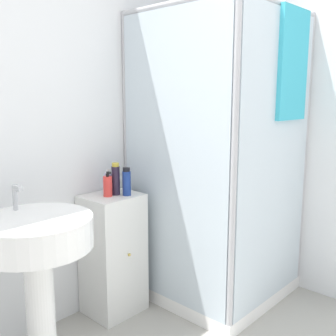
{
  "coord_description": "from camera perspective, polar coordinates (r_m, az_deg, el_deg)",
  "views": [
    {
      "loc": [
        -1.06,
        -0.44,
        1.43
      ],
      "look_at": [
        0.61,
        1.12,
        1.02
      ],
      "focal_mm": 42.0,
      "sensor_mm": 36.0,
      "label": 1
    }
  ],
  "objects": [
    {
      "name": "wall_back",
      "position": [
        2.39,
        -20.67,
        5.29
      ],
      "size": [
        6.4,
        0.06,
        2.5
      ],
      "primitive_type": "cube",
      "color": "silver",
      "rests_on": "ground_plane"
    },
    {
      "name": "shower_enclosure",
      "position": [
        2.84,
        7.52,
        -8.15
      ],
      "size": [
        0.94,
        0.97,
        1.99
      ],
      "color": "white",
      "rests_on": "ground_plane"
    },
    {
      "name": "shampoo_bottle_tall_black",
      "position": [
        2.55,
        -7.59,
        -1.63
      ],
      "size": [
        0.05,
        0.05,
        0.21
      ],
      "color": "#281E33",
      "rests_on": "vanity_cabinet"
    },
    {
      "name": "sink",
      "position": [
        2.03,
        -18.48,
        -11.68
      ],
      "size": [
        0.54,
        0.54,
        1.0
      ],
      "color": "white",
      "rests_on": "ground_plane"
    },
    {
      "name": "soap_dispenser",
      "position": [
        2.52,
        -8.74,
        -2.6
      ],
      "size": [
        0.06,
        0.06,
        0.16
      ],
      "color": "red",
      "rests_on": "vanity_cabinet"
    },
    {
      "name": "shampoo_bottle_blue",
      "position": [
        2.53,
        -6.03,
        -2.03
      ],
      "size": [
        0.05,
        0.05,
        0.18
      ],
      "color": "navy",
      "rests_on": "vanity_cabinet"
    },
    {
      "name": "lotion_bottle_white",
      "position": [
        2.61,
        -8.67,
        -2.16
      ],
      "size": [
        0.05,
        0.05,
        0.16
      ],
      "color": "#B299C6",
      "rests_on": "vanity_cabinet"
    },
    {
      "name": "vanity_cabinet",
      "position": [
        2.69,
        -7.99,
        -12.24
      ],
      "size": [
        0.35,
        0.33,
        0.81
      ],
      "color": "silver",
      "rests_on": "ground_plane"
    }
  ]
}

